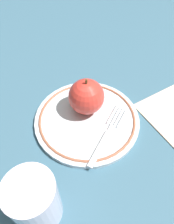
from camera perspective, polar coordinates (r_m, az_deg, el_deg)
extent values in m
plane|color=#365A6D|center=(0.51, -1.59, -2.57)|extent=(2.00, 2.00, 0.00)
cylinder|color=silver|center=(0.51, 0.00, -2.00)|extent=(0.24, 0.24, 0.01)
torus|color=#96543A|center=(0.50, 0.00, -1.64)|extent=(0.22, 0.22, 0.01)
sphere|color=red|center=(0.49, -0.16, 4.05)|extent=(0.08, 0.08, 0.08)
cylinder|color=brown|center=(0.46, -0.17, 7.88)|extent=(0.00, 0.00, 0.01)
cube|color=silver|center=(0.46, 3.40, -9.40)|extent=(0.08, 0.07, 0.00)
cube|color=silver|center=(0.49, 6.20, -4.25)|extent=(0.02, 0.02, 0.00)
cube|color=silver|center=(0.51, 9.17, -1.52)|extent=(0.05, 0.04, 0.00)
cube|color=silver|center=(0.51, 8.33, -1.20)|extent=(0.05, 0.04, 0.00)
cube|color=silver|center=(0.51, 7.50, -0.87)|extent=(0.05, 0.04, 0.00)
cube|color=silver|center=(0.51, 6.67, -0.55)|extent=(0.05, 0.04, 0.00)
cylinder|color=silver|center=(0.38, -13.51, -21.69)|extent=(0.08, 0.08, 0.11)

